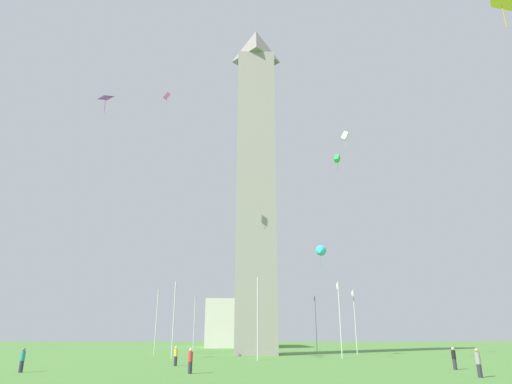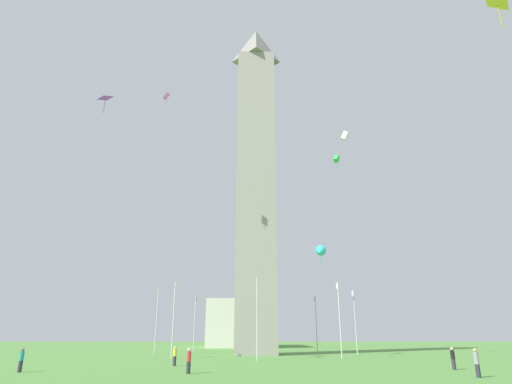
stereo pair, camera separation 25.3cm
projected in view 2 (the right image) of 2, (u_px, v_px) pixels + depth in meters
name	position (u px, v px, depth m)	size (l,w,h in m)	color
ground_plane	(256.00, 355.00, 59.35)	(260.00, 260.00, 0.00)	#548C3D
obelisk_monument	(256.00, 173.00, 67.78)	(5.89, 5.89, 53.57)	gray
flagpole_n	(255.00, 322.00, 74.20)	(1.12, 0.14, 8.81)	silver
flagpole_ne	(195.00, 321.00, 70.23)	(1.12, 0.14, 8.81)	silver
flagpole_e	(157.00, 319.00, 60.80)	(1.12, 0.14, 8.81)	silver
flagpole_se	(174.00, 316.00, 51.43)	(1.12, 0.14, 8.81)	silver
flagpole_s	(257.00, 314.00, 47.62)	(1.12, 0.14, 8.81)	silver
flagpole_sw	(339.00, 316.00, 51.60)	(1.12, 0.14, 8.81)	silver
flagpole_w	(355.00, 319.00, 61.03)	(1.12, 0.14, 8.81)	silver
flagpole_nw	(316.00, 321.00, 70.39)	(1.12, 0.14, 8.81)	silver
person_gray_shirt	(477.00, 363.00, 27.90)	(0.32, 0.32, 1.78)	#2D2D38
person_yellow_shirt	(175.00, 356.00, 38.41)	(0.32, 0.32, 1.65)	#2D2D38
person_black_shirt	(453.00, 359.00, 34.15)	(0.32, 0.32, 1.67)	#2D2D38
person_red_shirt	(189.00, 361.00, 30.72)	(0.32, 0.32, 1.71)	#2D2D38
person_teal_shirt	(21.00, 360.00, 31.81)	(0.32, 0.32, 1.71)	#2D2D38
kite_yellow_diamond	(497.00, 3.00, 17.23)	(1.13, 1.08, 1.51)	yellow
kite_cyan_delta	(320.00, 252.00, 58.87)	(2.17, 1.95, 3.02)	#33C6D1
kite_white_box	(345.00, 136.00, 60.20)	(1.01, 1.26, 2.42)	white
kite_purple_diamond	(105.00, 99.00, 46.81)	(1.78, 1.79, 2.07)	purple
kite_pink_box	(167.00, 96.00, 57.12)	(0.86, 0.98, 1.85)	pink
kite_green_box	(337.00, 158.00, 48.91)	(1.04, 0.89, 1.89)	green
distant_building	(242.00, 324.00, 103.29)	(27.74, 14.75, 10.06)	beige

